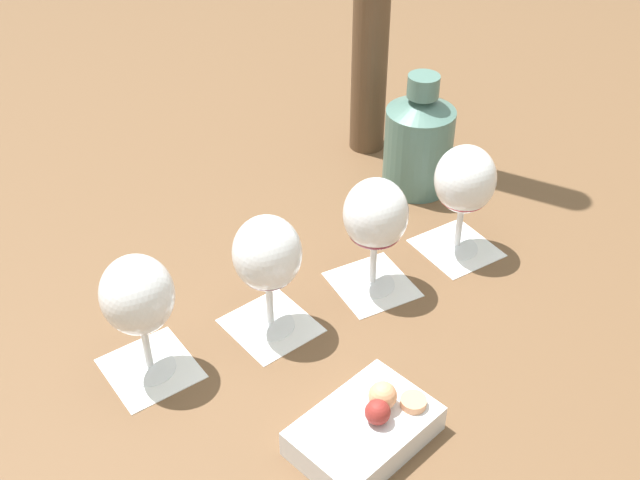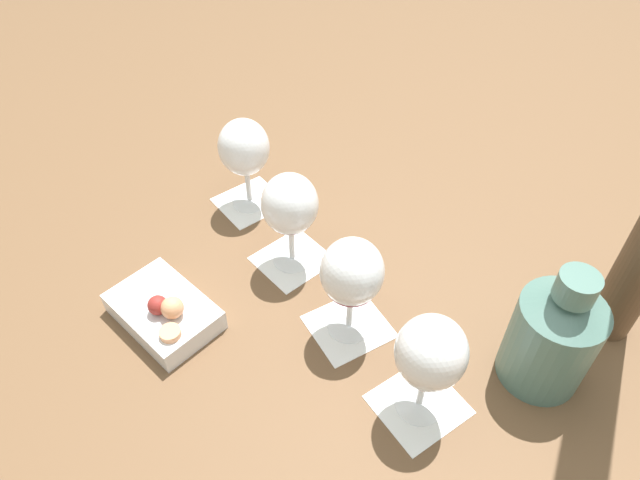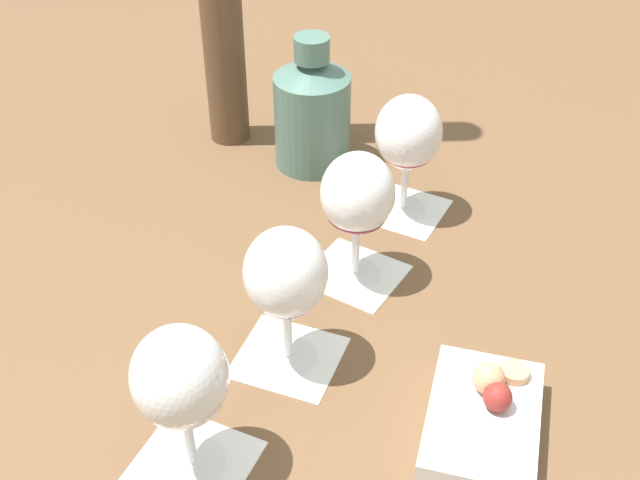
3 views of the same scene
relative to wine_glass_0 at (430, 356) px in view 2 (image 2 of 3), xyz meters
The scene contains 11 objects.
ground_plane 0.25m from the wine_glass_0, 48.82° to the right, with size 8.00×8.00×0.00m, color brown.
tasting_card_0 0.11m from the wine_glass_0, ahead, with size 0.14×0.14×0.00m.
tasting_card_1 0.18m from the wine_glass_0, 46.00° to the right, with size 0.14×0.14×0.00m.
tasting_card_2 0.32m from the wine_glass_0, 46.87° to the right, with size 0.14×0.14×0.00m.
tasting_card_3 0.47m from the wine_glass_0, 48.23° to the right, with size 0.14×0.14×0.00m.
wine_glass_0 is the anchor object (origin of this frame).
wine_glass_1 0.15m from the wine_glass_0, 46.00° to the right, with size 0.08×0.08×0.16m.
wine_glass_2 0.30m from the wine_glass_0, 46.87° to the right, with size 0.08×0.08×0.16m.
wine_glass_3 0.46m from the wine_glass_0, 48.23° to the right, with size 0.08×0.08×0.16m.
ceramic_vase 0.17m from the wine_glass_0, 153.82° to the right, with size 0.10×0.10×0.19m.
snack_dish 0.38m from the wine_glass_0, 11.85° to the right, with size 0.18×0.17×0.07m.
Camera 2 is at (-0.08, 0.54, 0.66)m, focal length 32.00 mm.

